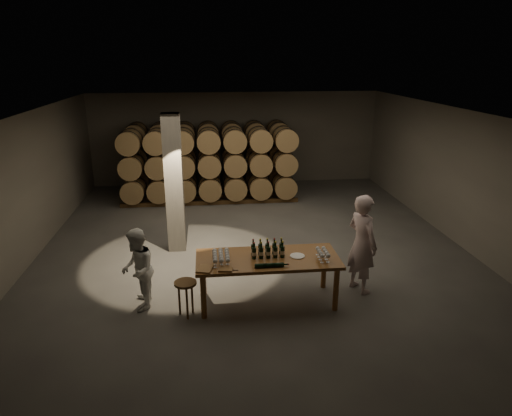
{
  "coord_description": "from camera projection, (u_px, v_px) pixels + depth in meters",
  "views": [
    {
      "loc": [
        -1.04,
        -9.99,
        4.39
      ],
      "look_at": [
        0.04,
        -0.25,
        1.1
      ],
      "focal_mm": 32.0,
      "sensor_mm": 36.0,
      "label": 1
    }
  ],
  "objects": [
    {
      "name": "room",
      "position": [
        174.0,
        184.0,
        10.41
      ],
      "size": [
        12.0,
        12.0,
        12.0
      ],
      "color": "#4F4C4A",
      "rests_on": "ground"
    },
    {
      "name": "tasting_table",
      "position": [
        268.0,
        263.0,
        8.31
      ],
      "size": [
        2.6,
        1.1,
        0.9
      ],
      "color": "brown",
      "rests_on": "ground"
    },
    {
      "name": "barrel_stack_back",
      "position": [
        209.0,
        155.0,
        15.34
      ],
      "size": [
        5.48,
        0.95,
        2.31
      ],
      "color": "#55391D",
      "rests_on": "ground"
    },
    {
      "name": "barrel_stack_front",
      "position": [
        209.0,
        165.0,
        14.02
      ],
      "size": [
        5.48,
        0.95,
        2.31
      ],
      "color": "#55391D",
      "rests_on": "ground"
    },
    {
      "name": "bottle_cluster",
      "position": [
        268.0,
        250.0,
        8.3
      ],
      "size": [
        0.6,
        0.23,
        0.32
      ],
      "color": "black",
      "rests_on": "tasting_table"
    },
    {
      "name": "lying_bottles",
      "position": [
        270.0,
        265.0,
        7.9
      ],
      "size": [
        0.6,
        0.08,
        0.08
      ],
      "color": "black",
      "rests_on": "tasting_table"
    },
    {
      "name": "glass_cluster_left",
      "position": [
        221.0,
        256.0,
        8.07
      ],
      "size": [
        0.3,
        0.52,
        0.17
      ],
      "color": "silver",
      "rests_on": "tasting_table"
    },
    {
      "name": "glass_cluster_right",
      "position": [
        323.0,
        252.0,
        8.21
      ],
      "size": [
        0.19,
        0.41,
        0.17
      ],
      "color": "silver",
      "rests_on": "tasting_table"
    },
    {
      "name": "plate",
      "position": [
        297.0,
        256.0,
        8.33
      ],
      "size": [
        0.27,
        0.27,
        0.02
      ],
      "primitive_type": "cylinder",
      "color": "white",
      "rests_on": "tasting_table"
    },
    {
      "name": "notebook_near",
      "position": [
        226.0,
        269.0,
        7.8
      ],
      "size": [
        0.26,
        0.23,
        0.03
      ],
      "primitive_type": "cube",
      "rotation": [
        0.0,
        0.0,
        -0.16
      ],
      "color": "olive",
      "rests_on": "tasting_table"
    },
    {
      "name": "notebook_corner",
      "position": [
        205.0,
        269.0,
        7.82
      ],
      "size": [
        0.32,
        0.36,
        0.03
      ],
      "primitive_type": "cube",
      "rotation": [
        0.0,
        0.0,
        -0.27
      ],
      "color": "olive",
      "rests_on": "tasting_table"
    },
    {
      "name": "pen",
      "position": [
        234.0,
        270.0,
        7.79
      ],
      "size": [
        0.14,
        0.03,
        0.01
      ],
      "primitive_type": "cylinder",
      "rotation": [
        0.0,
        1.57,
        -0.16
      ],
      "color": "black",
      "rests_on": "tasting_table"
    },
    {
      "name": "stool",
      "position": [
        186.0,
        288.0,
        7.95
      ],
      "size": [
        0.39,
        0.39,
        0.66
      ],
      "rotation": [
        0.0,
        0.0,
        0.15
      ],
      "color": "#55391D",
      "rests_on": "ground"
    },
    {
      "name": "person_man",
      "position": [
        362.0,
        244.0,
        8.7
      ],
      "size": [
        0.72,
        0.84,
        1.95
      ],
      "primitive_type": "imported",
      "rotation": [
        0.0,
        0.0,
        1.99
      ],
      "color": "beige",
      "rests_on": "ground"
    },
    {
      "name": "person_woman",
      "position": [
        137.0,
        270.0,
        8.14
      ],
      "size": [
        0.62,
        0.78,
        1.52
      ],
      "primitive_type": "imported",
      "rotation": [
        0.0,
        0.0,
        -1.5
      ],
      "color": "white",
      "rests_on": "ground"
    }
  ]
}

